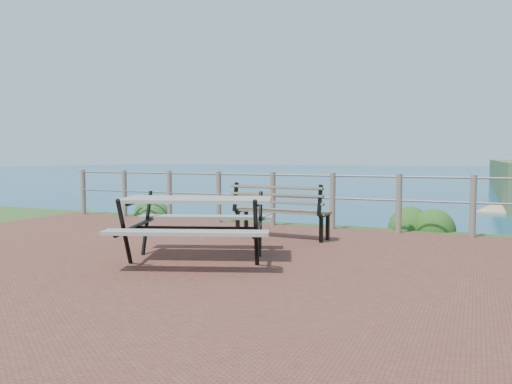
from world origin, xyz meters
TOP-DOWN VIEW (x-y plane):
  - ground at (0.00, 0.00)m, footprint 10.00×7.00m
  - ocean at (0.00, 200.00)m, footprint 1200.00×1200.00m
  - safety_railing at (0.00, 3.35)m, footprint 9.40×0.10m
  - picnic_table at (0.32, 0.03)m, footprint 1.99×1.51m
  - park_bench at (0.67, 2.05)m, footprint 1.58×0.48m
  - shrub_lip_west at (-3.27, 4.08)m, footprint 0.80×0.80m
  - shrub_lip_east at (2.56, 4.25)m, footprint 0.81×0.81m

SIDE VIEW (x-z plane):
  - ground at x=0.00m, z-range -0.06..0.06m
  - ocean at x=0.00m, z-range 0.00..0.00m
  - shrub_lip_west at x=-3.27m, z-range -0.28..0.28m
  - shrub_lip_east at x=2.56m, z-range -0.28..0.28m
  - picnic_table at x=0.32m, z-range 0.11..0.88m
  - safety_railing at x=0.00m, z-range 0.07..1.07m
  - park_bench at x=0.67m, z-range 0.14..1.02m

